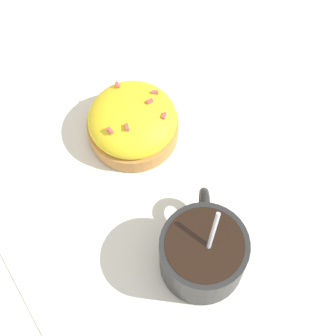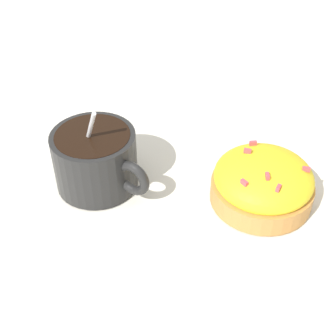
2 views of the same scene
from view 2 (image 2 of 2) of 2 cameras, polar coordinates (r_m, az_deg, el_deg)
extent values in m
plane|color=silver|center=(0.47, 1.05, -2.99)|extent=(3.00, 3.00, 0.00)
cube|color=white|center=(0.47, 1.05, -2.85)|extent=(0.38, 0.38, 0.00)
cylinder|color=black|center=(0.46, -9.01, 0.65)|extent=(0.08, 0.08, 0.06)
cylinder|color=black|center=(0.45, -9.33, 3.10)|extent=(0.07, 0.07, 0.01)
torus|color=black|center=(0.44, -4.38, -1.26)|extent=(0.04, 0.02, 0.04)
ellipsoid|color=silver|center=(0.46, -7.39, -2.66)|extent=(0.03, 0.03, 0.01)
cylinder|color=silver|center=(0.45, -9.78, 3.42)|extent=(0.03, 0.04, 0.09)
cylinder|color=#C18442|center=(0.46, 11.30, -2.66)|extent=(0.10, 0.10, 0.02)
ellipsoid|color=yellow|center=(0.45, 11.58, -1.02)|extent=(0.09, 0.09, 0.04)
cube|color=#EA4C56|center=(0.46, 10.33, 2.99)|extent=(0.01, 0.00, 0.00)
cube|color=#EA4C56|center=(0.45, 9.68, 2.06)|extent=(0.01, 0.00, 0.00)
cube|color=#EA4C56|center=(0.42, 12.02, -0.97)|extent=(0.00, 0.01, 0.00)
cube|color=#EA4C56|center=(0.44, 16.50, -0.18)|extent=(0.01, 0.00, 0.00)
cube|color=#EA4C56|center=(0.42, 9.27, -1.77)|extent=(0.01, 0.01, 0.00)
cube|color=#EA4C56|center=(0.42, 13.30, -2.39)|extent=(0.01, 0.01, 0.00)
camera|label=1|loc=(0.55, -39.50, 58.61)|focal=60.00mm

